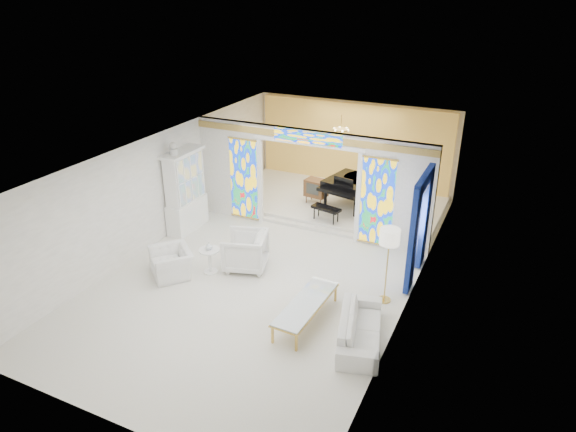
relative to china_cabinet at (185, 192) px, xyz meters
The scene contains 24 objects.
floor 3.47m from the china_cabinet, 10.50° to the right, with size 12.00×12.00×0.00m, color silver.
ceiling 3.75m from the china_cabinet, 10.50° to the right, with size 7.00×12.00×0.02m, color white.
wall_back 6.30m from the china_cabinet, 59.24° to the left, with size 7.00×0.02×3.00m, color white.
wall_front 7.35m from the china_cabinet, 64.01° to the right, with size 7.00×0.02×3.00m, color white.
wall_left 0.74m from the china_cabinet, 115.42° to the right, with size 0.02×12.00×3.00m, color white.
wall_right 6.75m from the china_cabinet, ahead, with size 0.02×12.00×3.00m, color white.
partition_wall 3.54m from the china_cabinet, 23.50° to the left, with size 7.00×0.22×3.00m.
stained_glass_left 1.76m from the china_cabinet, 47.47° to the left, with size 0.90×0.04×2.40m, color gold.
stained_glass_right 5.41m from the china_cabinet, 13.85° to the left, with size 0.90×0.04×2.40m, color gold.
stained_glass_transom 3.84m from the china_cabinet, 21.91° to the left, with size 2.00×0.04×0.34m, color gold.
alcove_platform 4.88m from the china_cabinet, 47.45° to the left, with size 6.80×3.80×0.18m, color silver.
gold_curtain_back 6.19m from the china_cabinet, 58.67° to the left, with size 6.70×0.10×2.90m, color #FBBD57.
chandelier 5.02m from the china_cabinet, 44.89° to the left, with size 0.48×0.48×0.30m, color gold.
blue_drapes 6.63m from the china_cabinet, ahead, with size 0.14×1.85×2.65m.
china_cabinet is the anchor object (origin of this frame).
armchair_left 2.74m from the china_cabinet, 63.46° to the right, with size 1.05×0.92×0.68m, color white.
armchair_right 3.01m from the china_cabinet, 25.31° to the right, with size 1.02×1.05×0.95m, color white.
sofa 6.83m from the china_cabinet, 24.48° to the right, with size 2.07×0.81×0.60m, color silver.
side_table 2.79m from the china_cabinet, 43.08° to the right, with size 0.60×0.60×0.64m.
vase 2.72m from the china_cabinet, 43.08° to the right, with size 0.18×0.18×0.19m, color silver.
coffee_table 5.65m from the china_cabinet, 28.54° to the right, with size 0.74×2.12×0.47m.
floor_lamp 6.36m from the china_cabinet, 10.96° to the right, with size 0.46×0.46×1.81m.
grand_piano 5.27m from the china_cabinet, 39.83° to the left, with size 2.04×2.78×1.07m.
tv_console 4.13m from the china_cabinet, 46.66° to the left, with size 0.73×0.55×0.78m.
Camera 1 is at (5.22, -10.45, 6.64)m, focal length 32.00 mm.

